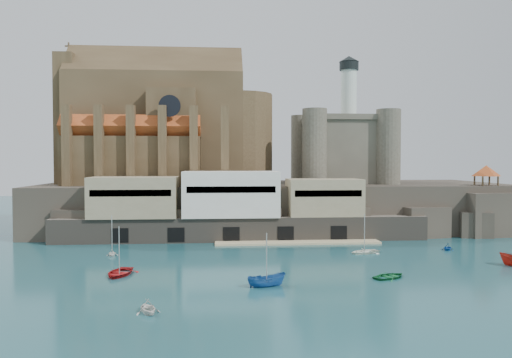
{
  "coord_description": "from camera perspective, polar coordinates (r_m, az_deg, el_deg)",
  "views": [
    {
      "loc": [
        -12.63,
        -71.22,
        14.94
      ],
      "look_at": [
        -4.49,
        32.0,
        11.23
      ],
      "focal_mm": 35.0,
      "sensor_mm": 36.0,
      "label": 1
    }
  ],
  "objects": [
    {
      "name": "pavilion",
      "position": [
        111.53,
        24.82,
        0.73
      ],
      "size": [
        6.4,
        6.4,
        5.4
      ],
      "color": "#463520",
      "rests_on": "rock_outcrop"
    },
    {
      "name": "boat_4",
      "position": [
        82.95,
        -16.12,
        -8.4
      ],
      "size": [
        2.34,
        1.49,
        2.64
      ],
      "primitive_type": "imported",
      "rotation": [
        0.0,
        0.0,
        3.19
      ],
      "color": "white",
      "rests_on": "ground"
    },
    {
      "name": "castle_keep",
      "position": [
        115.95,
        9.85,
        3.69
      ],
      "size": [
        21.2,
        21.2,
        29.3
      ],
      "color": "#4C483B",
      "rests_on": "promontory"
    },
    {
      "name": "ground",
      "position": [
        73.85,
        5.51,
        -9.63
      ],
      "size": [
        300.0,
        300.0,
        0.0
      ],
      "primitive_type": "plane",
      "color": "#17454C",
      "rests_on": "ground"
    },
    {
      "name": "boat_2",
      "position": [
        60.8,
        1.22,
        -12.17
      ],
      "size": [
        2.27,
        2.23,
        4.85
      ],
      "primitive_type": "imported",
      "rotation": [
        0.0,
        0.0,
        1.82
      ],
      "color": "#22579A",
      "rests_on": "ground"
    },
    {
      "name": "boat_3",
      "position": [
        67.29,
        15.06,
        -10.85
      ],
      "size": [
        2.59,
        3.58,
        4.93
      ],
      "primitive_type": "imported",
      "rotation": [
        0.0,
        0.0,
        2.07
      ],
      "color": "#146832",
      "rests_on": "ground"
    },
    {
      "name": "boat_6",
      "position": [
        83.71,
        12.28,
        -8.27
      ],
      "size": [
        2.39,
        3.88,
        5.24
      ],
      "primitive_type": "imported",
      "rotation": [
        0.0,
        0.0,
        5.09
      ],
      "color": "white",
      "rests_on": "ground"
    },
    {
      "name": "quay",
      "position": [
        94.74,
        -3.02,
        -3.32
      ],
      "size": [
        70.0,
        12.0,
        13.05
      ],
      "color": "#61584D",
      "rests_on": "ground"
    },
    {
      "name": "rock_outcrop",
      "position": [
        111.91,
        24.8,
        -3.74
      ],
      "size": [
        14.5,
        10.5,
        8.7
      ],
      "color": "#2A251F",
      "rests_on": "ground"
    },
    {
      "name": "boat_1",
      "position": [
        51.88,
        -12.25,
        -14.73
      ],
      "size": [
        3.27,
        2.71,
        3.27
      ],
      "primitive_type": "imported",
      "rotation": [
        0.0,
        0.0,
        0.41
      ],
      "color": "silver",
      "rests_on": "ground"
    },
    {
      "name": "church",
      "position": [
        113.88,
        -10.35,
        5.64
      ],
      "size": [
        47.0,
        25.93,
        30.51
      ],
      "color": "#463520",
      "rests_on": "promontory"
    },
    {
      "name": "promontory",
      "position": [
        111.73,
        1.9,
        -3.09
      ],
      "size": [
        100.0,
        36.0,
        10.0
      ],
      "color": "#2A251F",
      "rests_on": "ground"
    },
    {
      "name": "boat_7",
      "position": [
        90.63,
        21.05,
        -7.57
      ],
      "size": [
        2.79,
        2.53,
        2.76
      ],
      "primitive_type": "imported",
      "rotation": [
        0.0,
        0.0,
        5.7
      ],
      "color": "#104696",
      "rests_on": "ground"
    },
    {
      "name": "boat_0",
      "position": [
        68.97,
        -15.34,
        -10.53
      ],
      "size": [
        4.44,
        1.97,
        6.0
      ],
      "primitive_type": "imported",
      "rotation": [
        0.0,
        0.0,
        6.11
      ],
      "color": "#A91416",
      "rests_on": "ground"
    }
  ]
}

